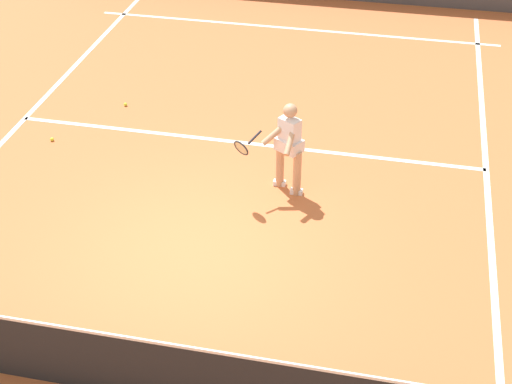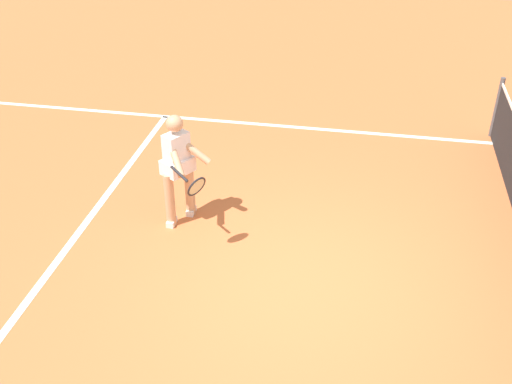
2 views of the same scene
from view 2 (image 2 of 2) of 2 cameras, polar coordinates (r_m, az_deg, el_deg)
The scene contains 4 objects.
ground_plane at distance 7.41m, azimuth 3.97°, elevation -8.32°, with size 28.00×28.00×0.00m, color #C66638.
service_line_marking at distance 8.20m, azimuth -17.44°, elevation -5.42°, with size 8.38×0.10×0.01m, color white.
sideline_left_marking at distance 10.94m, azimuth 6.80°, elevation 5.74°, with size 0.10×19.54×0.01m, color white.
tennis_player at distance 8.05m, azimuth -7.18°, elevation 2.42°, with size 1.07×0.79×1.55m.
Camera 2 is at (5.65, 0.56, 4.75)m, focal length 43.18 mm.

